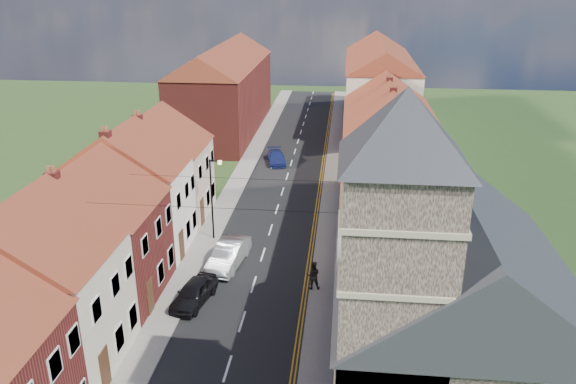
% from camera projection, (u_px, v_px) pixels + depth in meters
% --- Properties ---
extents(road, '(7.00, 90.00, 0.02)m').
position_uv_depth(road, '(282.00, 192.00, 49.73)').
color(road, black).
rests_on(road, ground).
extents(pavement_left, '(1.80, 90.00, 0.12)m').
position_uv_depth(pavement_left, '(234.00, 189.00, 50.13)').
color(pavement_left, '#A7A398').
rests_on(pavement_left, ground).
extents(pavement_right, '(1.80, 90.00, 0.12)m').
position_uv_depth(pavement_right, '(332.00, 193.00, 49.28)').
color(pavement_right, '#A7A398').
rests_on(pavement_right, ground).
extents(church, '(11.25, 14.25, 15.20)m').
position_uv_depth(church, '(442.00, 307.00, 21.98)').
color(church, black).
rests_on(church, ground).
extents(cottage_r_tudor, '(8.30, 5.20, 9.00)m').
position_uv_depth(cottage_r_tudor, '(413.00, 236.00, 31.18)').
color(cottage_r_tudor, '#BBB79D').
rests_on(cottage_r_tudor, ground).
extents(cottage_r_white_near, '(8.30, 6.00, 9.00)m').
position_uv_depth(cottage_r_white_near, '(405.00, 199.00, 36.18)').
color(cottage_r_white_near, '#FCE2C7').
rests_on(cottage_r_white_near, ground).
extents(cottage_r_cream_mid, '(8.30, 5.20, 9.00)m').
position_uv_depth(cottage_r_cream_mid, '(398.00, 172.00, 41.18)').
color(cottage_r_cream_mid, '#BBB79D').
rests_on(cottage_r_cream_mid, ground).
extents(cottage_r_pink, '(8.30, 6.00, 9.00)m').
position_uv_depth(cottage_r_pink, '(393.00, 150.00, 46.18)').
color(cottage_r_pink, '#BBB79D').
rests_on(cottage_r_pink, ground).
extents(cottage_r_white_far, '(8.30, 5.20, 9.00)m').
position_uv_depth(cottage_r_white_far, '(389.00, 133.00, 51.18)').
color(cottage_r_white_far, '#FCE2C7').
rests_on(cottage_r_white_far, ground).
extents(cottage_r_cream_far, '(8.30, 6.00, 9.00)m').
position_uv_depth(cottage_r_cream_far, '(385.00, 119.00, 56.18)').
color(cottage_r_cream_far, '#BBB79D').
rests_on(cottage_r_cream_far, ground).
extents(cottage_l_cream, '(8.30, 6.30, 9.10)m').
position_uv_depth(cottage_l_cream, '(27.00, 283.00, 26.33)').
color(cottage_l_cream, '#BBB79D').
rests_on(cottage_l_cream, ground).
extents(cottage_l_white, '(8.30, 6.90, 8.80)m').
position_uv_depth(cottage_l_white, '(87.00, 228.00, 32.31)').
color(cottage_l_white, maroon).
rests_on(cottage_l_white, ground).
extents(cottage_l_brick_mid, '(8.30, 5.70, 9.10)m').
position_uv_depth(cottage_l_brick_mid, '(126.00, 188.00, 37.90)').
color(cottage_l_brick_mid, white).
rests_on(cottage_l_brick_mid, ground).
extents(cottage_l_pink, '(8.30, 6.30, 8.80)m').
position_uv_depth(cottage_l_pink, '(154.00, 163.00, 43.33)').
color(cottage_l_pink, '#FCE2C7').
rests_on(cottage_l_pink, ground).
extents(block_right_far, '(8.30, 24.20, 10.50)m').
position_uv_depth(block_right_far, '(379.00, 83.00, 70.05)').
color(block_right_far, '#BBB79D').
rests_on(block_right_far, ground).
extents(block_left_far, '(8.30, 24.20, 10.50)m').
position_uv_depth(block_left_far, '(224.00, 87.00, 67.21)').
color(block_left_far, maroon).
rests_on(block_left_far, ground).
extents(lamppost, '(0.88, 0.15, 6.00)m').
position_uv_depth(lamppost, '(213.00, 194.00, 39.54)').
color(lamppost, black).
rests_on(lamppost, pavement_left).
extents(car_near, '(2.39, 4.24, 1.36)m').
position_uv_depth(car_near, '(194.00, 293.00, 32.77)').
color(car_near, black).
rests_on(car_near, ground).
extents(car_mid, '(2.35, 4.98, 1.58)m').
position_uv_depth(car_mid, '(229.00, 254.00, 36.96)').
color(car_mid, '#A6AAAE').
rests_on(car_mid, ground).
extents(car_far, '(2.57, 4.38, 1.19)m').
position_uv_depth(car_far, '(276.00, 158.00, 56.90)').
color(car_far, navy).
rests_on(car_far, ground).
extents(pedestrian_right, '(0.94, 0.77, 1.79)m').
position_uv_depth(pedestrian_right, '(313.00, 275.00, 33.98)').
color(pedestrian_right, black).
rests_on(pedestrian_right, pavement_right).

